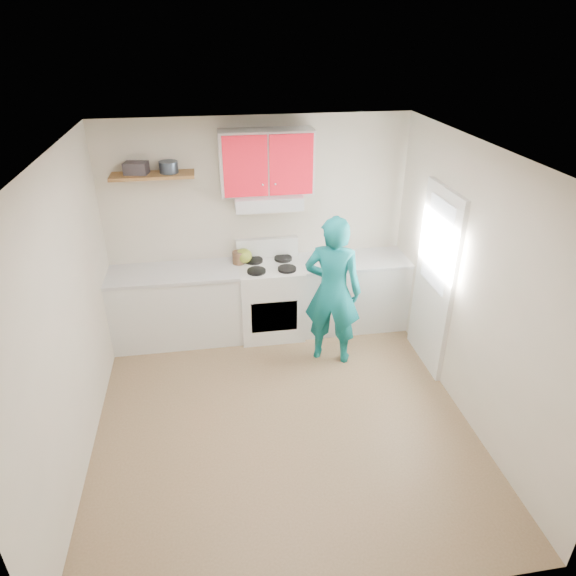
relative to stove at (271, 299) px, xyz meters
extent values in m
plane|color=brown|center=(-0.10, -1.57, -0.46)|extent=(3.80, 3.80, 0.00)
cube|color=white|center=(-0.10, -1.57, 2.14)|extent=(3.60, 3.80, 0.04)
cube|color=beige|center=(-0.10, 0.32, 0.84)|extent=(3.60, 0.04, 2.60)
cube|color=beige|center=(-0.10, -3.47, 0.84)|extent=(3.60, 0.04, 2.60)
cube|color=beige|center=(-1.90, -1.57, 0.84)|extent=(0.04, 3.80, 2.60)
cube|color=beige|center=(1.70, -1.57, 0.84)|extent=(0.04, 3.80, 2.60)
cube|color=white|center=(1.68, -0.88, 0.56)|extent=(0.05, 0.85, 2.05)
cube|color=white|center=(1.65, -0.88, 0.99)|extent=(0.01, 0.55, 0.95)
cube|color=silver|center=(-1.14, 0.02, -0.01)|extent=(1.52, 0.60, 0.90)
cube|color=silver|center=(1.04, 0.02, -0.01)|extent=(1.32, 0.60, 0.90)
cube|color=white|center=(0.00, 0.00, 0.00)|extent=(0.76, 0.65, 0.92)
cube|color=silver|center=(0.00, 0.10, 1.24)|extent=(0.76, 0.44, 0.15)
cube|color=red|center=(0.00, 0.16, 1.66)|extent=(1.02, 0.33, 0.70)
cube|color=brown|center=(-1.25, 0.18, 1.56)|extent=(0.90, 0.30, 0.04)
cube|color=#393238|center=(-1.41, 0.19, 1.64)|extent=(0.27, 0.22, 0.13)
cylinder|color=#333D4C|center=(-1.07, 0.19, 1.64)|extent=(0.26, 0.26, 0.12)
ellipsoid|color=olive|center=(-0.30, 0.14, 0.55)|extent=(0.23, 0.23, 0.18)
cylinder|color=#4B3220|center=(-0.37, 0.12, 0.53)|extent=(0.19, 0.19, 0.17)
cube|color=olive|center=(0.80, 0.04, 0.45)|extent=(0.38, 0.32, 0.02)
cube|color=red|center=(1.54, -0.05, 0.44)|extent=(0.36, 0.32, 0.01)
imported|color=#0C696F|center=(0.61, -0.66, 0.41)|extent=(0.75, 0.63, 1.75)
camera|label=1|loc=(-0.66, -5.41, 3.04)|focal=31.52mm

